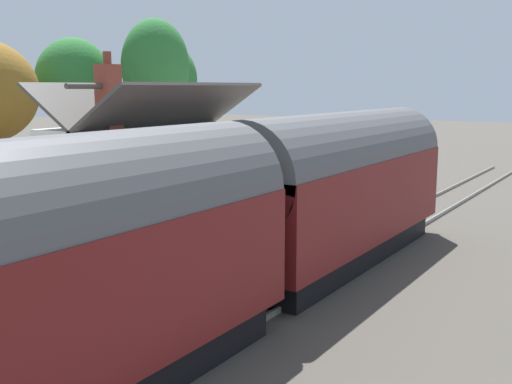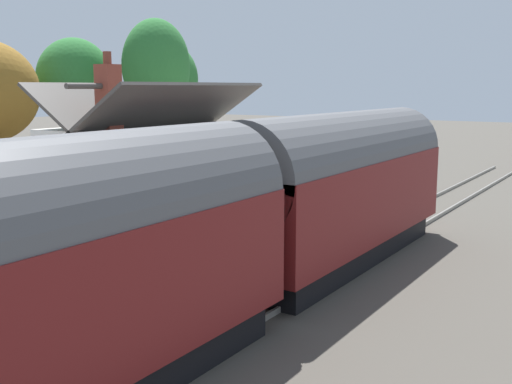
{
  "view_description": "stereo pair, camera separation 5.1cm",
  "coord_description": "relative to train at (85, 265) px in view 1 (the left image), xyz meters",
  "views": [
    {
      "loc": [
        -14.55,
        -8.32,
        5.01
      ],
      "look_at": [
        0.83,
        1.5,
        1.91
      ],
      "focal_mm": 43.43,
      "sensor_mm": 36.0,
      "label": 1
    },
    {
      "loc": [
        -14.53,
        -8.37,
        5.01
      ],
      "look_at": [
        0.83,
        1.5,
        1.91
      ],
      "focal_mm": 43.43,
      "sensor_mm": 36.0,
      "label": 2
    }
  ],
  "objects": [
    {
      "name": "tree_behind_building",
      "position": [
        14.58,
        11.35,
        3.63
      ],
      "size": [
        3.21,
        2.84,
        8.0
      ],
      "color": "#4C3828",
      "rests_on": "ground"
    },
    {
      "name": "train",
      "position": [
        0.0,
        0.0,
        0.0
      ],
      "size": [
        29.11,
        2.73,
        4.32
      ],
      "color": "black",
      "rests_on": "ground"
    },
    {
      "name": "platform",
      "position": [
        8.0,
        5.05,
        -1.76
      ],
      "size": [
        32.0,
        6.31,
        0.91
      ],
      "primitive_type": "cube",
      "color": "gray",
      "rests_on": "ground"
    },
    {
      "name": "planter_edge_far",
      "position": [
        15.38,
        7.15,
        -0.89
      ],
      "size": [
        0.57,
        0.57,
        0.84
      ],
      "color": "#9E5138",
      "rests_on": "platform"
    },
    {
      "name": "rail_far",
      "position": [
        8.0,
        0.72,
        -2.15
      ],
      "size": [
        52.0,
        0.08,
        0.14
      ],
      "primitive_type": "cube",
      "color": "gray",
      "rests_on": "ground"
    },
    {
      "name": "ground_plane",
      "position": [
        8.0,
        0.9,
        -2.22
      ],
      "size": [
        160.0,
        160.0,
        0.0
      ],
      "primitive_type": "plane",
      "color": "#4C473F"
    },
    {
      "name": "tree_far_right",
      "position": [
        21.59,
        17.18,
        3.25
      ],
      "size": [
        4.09,
        4.35,
        7.76
      ],
      "color": "#4C3828",
      "rests_on": "ground"
    },
    {
      "name": "tree_far_left",
      "position": [
        13.62,
        15.55,
        3.14
      ],
      "size": [
        3.64,
        3.29,
        7.28
      ],
      "color": "#4C3828",
      "rests_on": "ground"
    },
    {
      "name": "platform_edge_coping",
      "position": [
        8.0,
        2.08,
        -1.3
      ],
      "size": [
        32.0,
        0.36,
        0.02
      ],
      "primitive_type": "cube",
      "color": "beige",
      "rests_on": "platform"
    },
    {
      "name": "bench_mid_platform",
      "position": [
        1.95,
        4.52,
        -0.83
      ],
      "size": [
        1.42,
        0.48,
        0.88
      ],
      "color": "brown",
      "rests_on": "platform"
    },
    {
      "name": "station_building",
      "position": [
        8.11,
        5.86,
        0.26
      ],
      "size": [
        6.6,
        4.12,
        5.1
      ],
      "color": "white",
      "rests_on": "platform"
    },
    {
      "name": "planter_bench_left",
      "position": [
        18.57,
        6.3,
        -0.92
      ],
      "size": [
        0.55,
        0.55,
        0.81
      ],
      "color": "black",
      "rests_on": "platform"
    },
    {
      "name": "planter_by_door",
      "position": [
        14.95,
        3.04,
        -0.94
      ],
      "size": [
        0.42,
        0.42,
        0.71
      ],
      "color": "#9E5138",
      "rests_on": "platform"
    },
    {
      "name": "station_sign_board",
      "position": [
        14.63,
        2.67,
        -0.12
      ],
      "size": [
        0.96,
        0.06,
        1.57
      ],
      "color": "black",
      "rests_on": "platform"
    },
    {
      "name": "rail_near",
      "position": [
        8.0,
        -0.72,
        -2.15
      ],
      "size": [
        52.0,
        0.08,
        0.14
      ],
      "primitive_type": "cube",
      "color": "gray",
      "rests_on": "ground"
    },
    {
      "name": "planter_edge_near",
      "position": [
        13.19,
        4.72,
        -0.82
      ],
      "size": [
        0.62,
        0.62,
        0.93
      ],
      "color": "black",
      "rests_on": "platform"
    }
  ]
}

